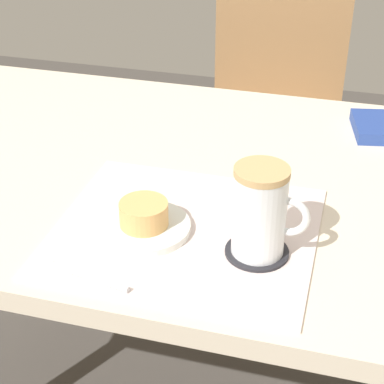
{
  "coord_description": "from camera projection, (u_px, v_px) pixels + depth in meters",
  "views": [
    {
      "loc": [
        0.2,
        -0.98,
        1.28
      ],
      "look_at": [
        -0.03,
        -0.15,
        0.75
      ],
      "focal_mm": 60.0,
      "sensor_mm": 36.0,
      "label": 1
    }
  ],
  "objects": [
    {
      "name": "pastry_plate",
      "position": [
        144.0,
        227.0,
        1.0
      ],
      "size": [
        0.14,
        0.14,
        0.01
      ],
      "primitive_type": "cylinder",
      "color": "silver",
      "rests_on": "placemat"
    },
    {
      "name": "placemat",
      "position": [
        185.0,
        231.0,
        1.0
      ],
      "size": [
        0.4,
        0.36,
        0.0
      ],
      "primitive_type": "cube",
      "color": "silver",
      "rests_on": "dining_table"
    },
    {
      "name": "teaspoon",
      "position": [
        88.0,
        277.0,
        0.9
      ],
      "size": [
        0.13,
        0.03,
        0.01
      ],
      "primitive_type": "cylinder",
      "rotation": [
        0.0,
        1.57,
        -0.2
      ],
      "color": "silver",
      "rests_on": "placemat"
    },
    {
      "name": "pastry",
      "position": [
        144.0,
        214.0,
        0.98
      ],
      "size": [
        0.08,
        0.08,
        0.04
      ],
      "primitive_type": "cylinder",
      "color": "#E0A860",
      "rests_on": "pastry_plate"
    },
    {
      "name": "wooden_chair",
      "position": [
        273.0,
        116.0,
        1.87
      ],
      "size": [
        0.45,
        0.45,
        0.88
      ],
      "rotation": [
        0.0,
        0.0,
        3.21
      ],
      "color": "#997047",
      "rests_on": "ground_plane"
    },
    {
      "name": "coffee_mug",
      "position": [
        261.0,
        211.0,
        0.91
      ],
      "size": [
        0.11,
        0.08,
        0.14
      ],
      "color": "white",
      "rests_on": "coffee_coaster"
    },
    {
      "name": "coffee_coaster",
      "position": [
        257.0,
        252.0,
        0.95
      ],
      "size": [
        0.1,
        0.1,
        0.0
      ],
      "primitive_type": "cylinder",
      "color": "#232328",
      "rests_on": "placemat"
    },
    {
      "name": "dining_table",
      "position": [
        228.0,
        208.0,
        1.19
      ],
      "size": [
        1.39,
        0.78,
        0.7
      ],
      "color": "beige",
      "rests_on": "ground_plane"
    }
  ]
}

